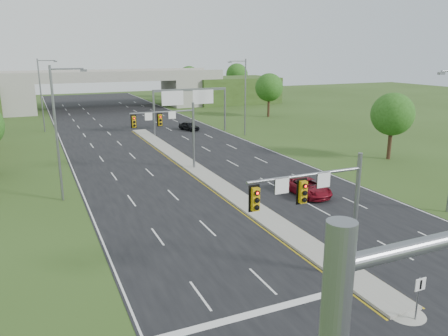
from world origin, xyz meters
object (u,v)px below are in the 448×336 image
(signal_mast_near, at_px, (322,201))
(keep_right_sign, at_px, (419,292))
(car_far_a, at_px, (307,187))
(overpass, at_px, (106,92))
(sign_gantry, at_px, (190,98))
(signal_mast_far, at_px, (172,126))
(car_far_c, at_px, (189,126))

(signal_mast_near, relative_size, keep_right_sign, 3.18)
(car_far_a, bearing_deg, overpass, 94.29)
(sign_gantry, distance_m, overpass, 35.75)
(signal_mast_far, relative_size, keep_right_sign, 3.18)
(signal_mast_near, xyz_separation_m, overpass, (2.26, 80.07, -1.17))
(keep_right_sign, height_order, car_far_a, keep_right_sign)
(car_far_a, bearing_deg, signal_mast_far, 123.34)
(signal_mast_near, height_order, keep_right_sign, signal_mast_near)
(keep_right_sign, distance_m, overpass, 84.55)
(signal_mast_near, xyz_separation_m, keep_right_sign, (2.26, -4.45, -3.21))
(car_far_a, bearing_deg, keep_right_sign, -109.45)
(keep_right_sign, bearing_deg, car_far_a, 71.27)
(sign_gantry, relative_size, car_far_a, 2.25)
(signal_mast_far, relative_size, sign_gantry, 0.60)
(keep_right_sign, bearing_deg, overpass, 90.00)
(signal_mast_far, distance_m, overpass, 55.13)
(car_far_a, bearing_deg, car_far_c, 86.89)
(signal_mast_far, bearing_deg, car_far_a, -55.94)
(signal_mast_far, bearing_deg, overpass, 87.65)
(signal_mast_far, bearing_deg, keep_right_sign, -85.61)
(car_far_c, bearing_deg, overpass, 83.36)
(signal_mast_near, relative_size, car_far_a, 1.36)
(sign_gantry, relative_size, car_far_c, 3.01)
(signal_mast_near, height_order, car_far_a, signal_mast_near)
(signal_mast_near, distance_m, overpass, 80.11)
(signal_mast_near, height_order, overpass, overpass)
(keep_right_sign, distance_m, sign_gantry, 50.04)
(signal_mast_near, xyz_separation_m, signal_mast_far, (0.00, 25.00, 0.00))
(sign_gantry, bearing_deg, signal_mast_far, -114.11)
(signal_mast_far, distance_m, keep_right_sign, 29.71)
(signal_mast_far, height_order, overpass, overpass)
(signal_mast_near, bearing_deg, signal_mast_far, 90.00)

